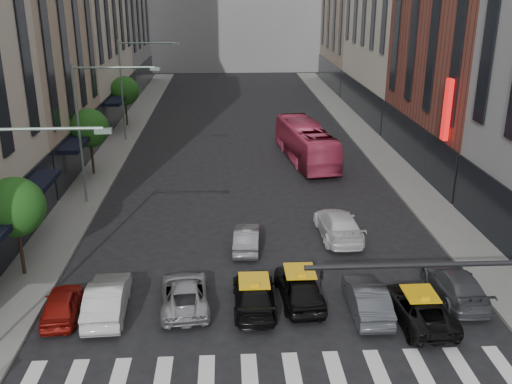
{
  "coord_description": "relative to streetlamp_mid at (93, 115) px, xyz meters",
  "views": [
    {
      "loc": [
        -1.7,
        -15.74,
        13.52
      ],
      "look_at": [
        -0.29,
        10.55,
        4.0
      ],
      "focal_mm": 40.0,
      "sensor_mm": 36.0,
      "label": 1
    }
  ],
  "objects": [
    {
      "name": "sidewalk_left",
      "position": [
        -1.46,
        10.0,
        -5.83
      ],
      "size": [
        3.0,
        96.0,
        0.15
      ],
      "primitive_type": "cube",
      "color": "slate",
      "rests_on": "ground"
    },
    {
      "name": "sidewalk_right",
      "position": [
        21.54,
        10.0,
        -5.83
      ],
      "size": [
        3.0,
        96.0,
        0.15
      ],
      "primitive_type": "cube",
      "color": "slate",
      "rests_on": "ground"
    },
    {
      "name": "building_left_b",
      "position": [
        -6.96,
        8.0,
        6.1
      ],
      "size": [
        8.0,
        16.0,
        24.0
      ],
      "primitive_type": "cube",
      "color": "tan",
      "rests_on": "ground"
    },
    {
      "name": "tree_near",
      "position": [
        -1.76,
        -10.0,
        -2.25
      ],
      "size": [
        2.88,
        2.88,
        4.95
      ],
      "color": "black",
      "rests_on": "sidewalk_left"
    },
    {
      "name": "tree_mid",
      "position": [
        -1.76,
        6.0,
        -2.25
      ],
      "size": [
        2.88,
        2.88,
        4.95
      ],
      "color": "black",
      "rests_on": "sidewalk_left"
    },
    {
      "name": "tree_far",
      "position": [
        -1.76,
        22.0,
        -2.25
      ],
      "size": [
        2.88,
        2.88,
        4.95
      ],
      "color": "black",
      "rests_on": "sidewalk_left"
    },
    {
      "name": "streetlamp_mid",
      "position": [
        0.0,
        0.0,
        0.0
      ],
      "size": [
        5.38,
        0.25,
        9.0
      ],
      "color": "gray",
      "rests_on": "sidewalk_left"
    },
    {
      "name": "streetlamp_far",
      "position": [
        0.0,
        16.0,
        0.0
      ],
      "size": [
        5.38,
        0.25,
        9.0
      ],
      "color": "gray",
      "rests_on": "sidewalk_left"
    },
    {
      "name": "liberty_sign",
      "position": [
        22.64,
        0.0,
        0.1
      ],
      "size": [
        0.3,
        0.7,
        4.0
      ],
      "color": "red",
      "rests_on": "ground"
    },
    {
      "name": "car_red",
      "position": [
        1.12,
        -13.89,
        -5.28
      ],
      "size": [
        1.82,
        3.78,
        1.25
      ],
      "primitive_type": "imported",
      "rotation": [
        0.0,
        0.0,
        3.24
      ],
      "color": "maroon",
      "rests_on": "ground"
    },
    {
      "name": "car_white_front",
      "position": [
        3.04,
        -13.71,
        -5.15
      ],
      "size": [
        1.82,
        4.65,
        1.51
      ],
      "primitive_type": "imported",
      "rotation": [
        0.0,
        0.0,
        3.19
      ],
      "color": "#BDBDBD",
      "rests_on": "ground"
    },
    {
      "name": "car_silver",
      "position": [
        6.36,
        -13.25,
        -5.26
      ],
      "size": [
        2.52,
        4.77,
        1.28
      ],
      "primitive_type": "imported",
      "rotation": [
        0.0,
        0.0,
        3.23
      ],
      "color": "#98999D",
      "rests_on": "ground"
    },
    {
      "name": "taxi_left",
      "position": [
        9.44,
        -13.57,
        -5.24
      ],
      "size": [
        1.87,
        4.57,
        1.33
      ],
      "primitive_type": "imported",
      "rotation": [
        0.0,
        0.0,
        3.14
      ],
      "color": "black",
      "rests_on": "ground"
    },
    {
      "name": "taxi_center",
      "position": [
        11.52,
        -13.14,
        -5.15
      ],
      "size": [
        2.14,
        4.57,
        1.51
      ],
      "primitive_type": "imported",
      "rotation": [
        0.0,
        0.0,
        3.22
      ],
      "color": "black",
      "rests_on": "ground"
    },
    {
      "name": "car_grey_mid",
      "position": [
        14.34,
        -14.26,
        -5.2
      ],
      "size": [
        1.52,
        4.28,
        1.4
      ],
      "primitive_type": "imported",
      "rotation": [
        0.0,
        0.0,
        3.13
      ],
      "color": "#3C3F44",
      "rests_on": "ground"
    },
    {
      "name": "taxi_right",
      "position": [
        16.4,
        -15.0,
        -5.26
      ],
      "size": [
        2.41,
        4.74,
        1.28
      ],
      "primitive_type": "imported",
      "rotation": [
        0.0,
        0.0,
        3.2
      ],
      "color": "black",
      "rests_on": "ground"
    },
    {
      "name": "car_grey_curb",
      "position": [
        18.68,
        -13.22,
        -5.21
      ],
      "size": [
        1.94,
        4.76,
        1.38
      ],
      "primitive_type": "imported",
      "rotation": [
        0.0,
        0.0,
        3.14
      ],
      "color": "#46484E",
      "rests_on": "ground"
    },
    {
      "name": "car_row2_left",
      "position": [
        9.35,
        -7.49,
        -5.27
      ],
      "size": [
        1.62,
        3.93,
        1.27
      ],
      "primitive_type": "imported",
      "rotation": [
        0.0,
        0.0,
        3.07
      ],
      "color": "gray",
      "rests_on": "ground"
    },
    {
      "name": "car_row2_right",
      "position": [
        14.61,
        -6.22,
        -5.14
      ],
      "size": [
        2.3,
        5.33,
        1.53
      ],
      "primitive_type": "imported",
      "rotation": [
        0.0,
        0.0,
        3.17
      ],
      "color": "white",
      "rests_on": "ground"
    },
    {
      "name": "bus",
      "position": [
        14.77,
        8.81,
        -4.34
      ],
      "size": [
        4.0,
        11.44,
        3.12
      ],
      "primitive_type": "imported",
      "rotation": [
        0.0,
        0.0,
        3.27
      ],
      "color": "#C83B5F",
      "rests_on": "ground"
    }
  ]
}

